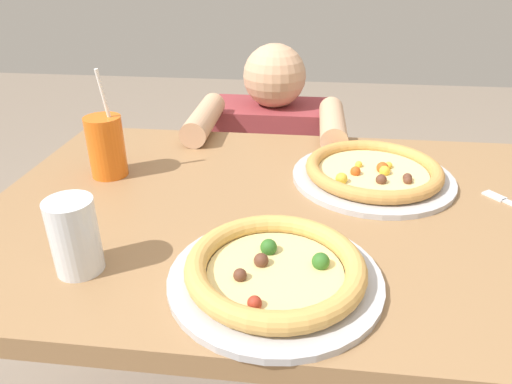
{
  "coord_description": "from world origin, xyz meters",
  "views": [
    {
      "loc": [
        0.02,
        -0.81,
        1.2
      ],
      "look_at": [
        -0.07,
        -0.01,
        0.78
      ],
      "focal_mm": 32.31,
      "sensor_mm": 36.0,
      "label": 1
    }
  ],
  "objects": [
    {
      "name": "dining_table",
      "position": [
        0.0,
        0.0,
        0.63
      ],
      "size": [
        1.22,
        0.8,
        0.75
      ],
      "color": "#936D47",
      "rests_on": "ground"
    },
    {
      "name": "pizza_near",
      "position": [
        -0.01,
        -0.24,
        0.77
      ],
      "size": [
        0.33,
        0.33,
        0.05
      ],
      "color": "#B7B7BC",
      "rests_on": "dining_table"
    },
    {
      "name": "pizza_far",
      "position": [
        0.17,
        0.14,
        0.77
      ],
      "size": [
        0.35,
        0.35,
        0.04
      ],
      "color": "#B7B7BC",
      "rests_on": "dining_table"
    },
    {
      "name": "drink_cup_colored",
      "position": [
        -0.42,
        0.1,
        0.82
      ],
      "size": [
        0.08,
        0.08,
        0.24
      ],
      "color": "orange",
      "rests_on": "dining_table"
    },
    {
      "name": "water_cup_clear",
      "position": [
        -0.32,
        -0.25,
        0.81
      ],
      "size": [
        0.07,
        0.07,
        0.12
      ],
      "color": "silver",
      "rests_on": "dining_table"
    },
    {
      "name": "diner_seated",
      "position": [
        -0.09,
        0.63,
        0.43
      ],
      "size": [
        0.43,
        0.53,
        0.95
      ],
      "color": "#333847",
      "rests_on": "ground"
    }
  ]
}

